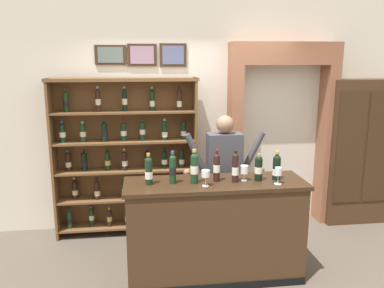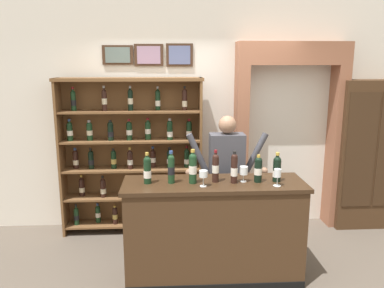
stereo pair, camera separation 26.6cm
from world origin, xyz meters
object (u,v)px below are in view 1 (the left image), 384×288
side_cabinet (357,152)px  tasting_bottle_grappa (194,167)px  shopkeeper (224,170)px  wine_shelf (126,154)px  tasting_counter (215,230)px  tasting_bottle_super_tuscan (217,167)px  wine_glass_left (244,170)px  tasting_bottle_vin_santo (173,168)px  wine_glass_spare (206,174)px  tasting_bottle_rosso (235,167)px  tasting_bottle_brunello (259,168)px  tasting_bottle_prosecco (149,171)px  tasting_bottle_riserva (277,167)px  wine_glass_center (278,172)px

side_cabinet → tasting_bottle_grappa: size_ratio=5.79×
side_cabinet → shopkeeper: (-2.01, -0.69, 0.01)m
wine_shelf → tasting_counter: wine_shelf is taller
tasting_bottle_super_tuscan → wine_glass_left: size_ratio=2.09×
wine_glass_left → tasting_bottle_vin_santo: bearing=179.5°
wine_glass_spare → wine_glass_left: (0.41, 0.12, -0.01)m
tasting_bottle_rosso → wine_glass_left: tasting_bottle_rosso is taller
tasting_bottle_rosso → tasting_bottle_brunello: bearing=3.4°
tasting_bottle_rosso → wine_glass_spare: 0.33m
tasting_bottle_prosecco → tasting_bottle_grappa: 0.44m
wine_shelf → tasting_bottle_brunello: 1.83m
tasting_bottle_grappa → tasting_bottle_riserva: bearing=0.5°
tasting_bottle_vin_santo → tasting_bottle_riserva: (1.05, -0.01, -0.02)m
tasting_bottle_rosso → wine_glass_left: 0.11m
tasting_counter → wine_glass_center: size_ratio=10.71×
wine_shelf → wine_glass_spare: wine_shelf is taller
shopkeeper → tasting_bottle_brunello: 0.62m
wine_shelf → side_cabinet: wine_shelf is taller
tasting_bottle_prosecco → wine_glass_center: bearing=-6.8°
wine_shelf → wine_glass_spare: bearing=-58.9°
tasting_counter → tasting_bottle_prosecco: 0.93m
tasting_bottle_prosecco → tasting_bottle_rosso: 0.85m
shopkeeper → tasting_bottle_prosecco: shopkeeper is taller
wine_shelf → wine_glass_left: wine_shelf is taller
tasting_bottle_vin_santo → tasting_bottle_brunello: bearing=-1.3°
tasting_bottle_vin_santo → tasting_bottle_riserva: size_ratio=1.10×
side_cabinet → tasting_bottle_riserva: bearing=-142.3°
shopkeeper → wine_glass_left: size_ratio=10.41×
wine_glass_center → tasting_bottle_riserva: bearing=77.0°
wine_glass_center → tasting_bottle_vin_santo: bearing=171.3°
tasting_bottle_prosecco → tasting_bottle_vin_santo: bearing=1.8°
side_cabinet → wine_glass_center: size_ratio=11.65×
tasting_counter → wine_glass_left: size_ratio=11.63×
tasting_bottle_vin_santo → wine_glass_spare: 0.33m
tasting_counter → wine_glass_spare: wine_glass_spare is taller
tasting_bottle_prosecco → tasting_bottle_rosso: tasting_bottle_rosso is taller
tasting_bottle_vin_santo → tasting_bottle_grappa: size_ratio=0.95×
tasting_bottle_super_tuscan → wine_glass_spare: bearing=-134.2°
side_cabinet → tasting_bottle_riserva: size_ratio=6.68×
tasting_bottle_brunello → wine_glass_left: bearing=174.9°
side_cabinet → shopkeeper: 2.12m
tasting_bottle_riserva → wine_glass_left: tasting_bottle_riserva is taller
tasting_bottle_super_tuscan → wine_glass_spare: 0.19m
side_cabinet → tasting_bottle_super_tuscan: side_cabinet is taller
tasting_bottle_brunello → tasting_bottle_prosecco: bearing=179.4°
wine_shelf → tasting_bottle_vin_santo: size_ratio=6.18×
tasting_bottle_grappa → tasting_bottle_brunello: bearing=0.0°
wine_glass_center → tasting_bottle_rosso: bearing=162.8°
wine_shelf → side_cabinet: size_ratio=1.02×
side_cabinet → tasting_bottle_rosso: size_ratio=6.18×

